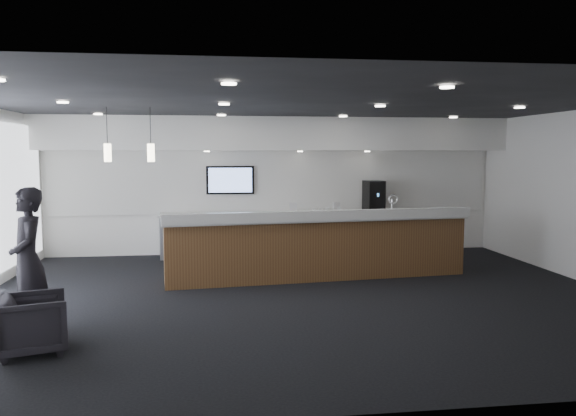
{
  "coord_description": "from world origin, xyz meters",
  "views": [
    {
      "loc": [
        -1.38,
        -8.51,
        2.25
      ],
      "look_at": [
        -0.06,
        1.3,
        1.27
      ],
      "focal_mm": 35.0,
      "sensor_mm": 36.0,
      "label": 1
    }
  ],
  "objects": [
    {
      "name": "service_counter",
      "position": [
        0.48,
        1.31,
        0.57
      ],
      "size": [
        5.56,
        1.45,
        1.49
      ],
      "rotation": [
        0.0,
        0.0,
        0.1
      ],
      "color": "brown",
      "rests_on": "ground"
    },
    {
      "name": "cup_2",
      "position": [
        1.11,
        3.54,
        1.0
      ],
      "size": [
        0.13,
        0.13,
        0.1
      ],
      "primitive_type": "imported",
      "rotation": [
        0.0,
        0.0,
        1.29
      ],
      "color": "white",
      "rests_on": "back_credenza"
    },
    {
      "name": "ceiling",
      "position": [
        0.0,
        0.0,
        3.0
      ],
      "size": [
        10.0,
        8.0,
        0.02
      ],
      "primitive_type": "cube",
      "color": "black",
      "rests_on": "back_wall"
    },
    {
      "name": "coffee_machine",
      "position": [
        2.2,
        3.69,
        1.29
      ],
      "size": [
        0.44,
        0.54,
        0.68
      ],
      "rotation": [
        0.0,
        0.0,
        0.13
      ],
      "color": "black",
      "rests_on": "back_credenza"
    },
    {
      "name": "back_wall",
      "position": [
        0.0,
        4.0,
        1.5
      ],
      "size": [
        10.0,
        0.02,
        3.0
      ],
      "primitive_type": "cube",
      "color": "white",
      "rests_on": "ground"
    },
    {
      "name": "alcove_panel",
      "position": [
        0.0,
        3.97,
        1.6
      ],
      "size": [
        9.8,
        0.06,
        1.4
      ],
      "primitive_type": "cube",
      "color": "silver",
      "rests_on": "back_wall"
    },
    {
      "name": "cup_3",
      "position": [
        0.97,
        3.54,
        1.0
      ],
      "size": [
        0.14,
        0.14,
        0.1
      ],
      "primitive_type": "imported",
      "rotation": [
        0.0,
        0.0,
        1.94
      ],
      "color": "white",
      "rests_on": "back_credenza"
    },
    {
      "name": "cup_1",
      "position": [
        1.25,
        3.54,
        1.0
      ],
      "size": [
        0.15,
        0.15,
        0.1
      ],
      "primitive_type": "imported",
      "rotation": [
        0.0,
        0.0,
        0.65
      ],
      "color": "white",
      "rests_on": "back_credenza"
    },
    {
      "name": "cup_0",
      "position": [
        1.39,
        3.54,
        1.0
      ],
      "size": [
        0.11,
        0.11,
        0.1
      ],
      "primitive_type": "imported",
      "color": "white",
      "rests_on": "back_credenza"
    },
    {
      "name": "cup_4",
      "position": [
        0.83,
        3.54,
        1.0
      ],
      "size": [
        0.15,
        0.15,
        0.1
      ],
      "primitive_type": "imported",
      "rotation": [
        0.0,
        0.0,
        2.58
      ],
      "color": "white",
      "rests_on": "back_credenza"
    },
    {
      "name": "pendant_left",
      "position": [
        -2.4,
        0.8,
        2.25
      ],
      "size": [
        0.12,
        0.12,
        0.3
      ],
      "primitive_type": "cylinder",
      "color": "#F6E7C0",
      "rests_on": "ceiling"
    },
    {
      "name": "pendant_right",
      "position": [
        -3.1,
        0.8,
        2.25
      ],
      "size": [
        0.12,
        0.12,
        0.3
      ],
      "primitive_type": "cylinder",
      "color": "#F6E7C0",
      "rests_on": "ceiling"
    },
    {
      "name": "back_credenza",
      "position": [
        -0.0,
        3.64,
        0.48
      ],
      "size": [
        5.06,
        0.66,
        0.95
      ],
      "color": "#9EA2A7",
      "rests_on": "ground"
    },
    {
      "name": "wall_tv",
      "position": [
        -1.0,
        3.91,
        1.65
      ],
      "size": [
        1.05,
        0.08,
        0.62
      ],
      "color": "black",
      "rests_on": "back_wall"
    },
    {
      "name": "ground",
      "position": [
        0.0,
        0.0,
        0.0
      ],
      "size": [
        10.0,
        10.0,
        0.0
      ],
      "primitive_type": "plane",
      "color": "black",
      "rests_on": "ground"
    },
    {
      "name": "armchair",
      "position": [
        -3.41,
        -2.02,
        0.33
      ],
      "size": [
        0.9,
        0.88,
        0.66
      ],
      "primitive_type": "imported",
      "rotation": [
        0.0,
        0.0,
        1.85
      ],
      "color": "black",
      "rests_on": "ground"
    },
    {
      "name": "soffit_bulkhead",
      "position": [
        0.0,
        3.55,
        2.65
      ],
      "size": [
        10.0,
        0.9,
        0.7
      ],
      "primitive_type": "cube",
      "color": "silver",
      "rests_on": "back_wall"
    },
    {
      "name": "lounge_guest",
      "position": [
        -3.71,
        -1.15,
        0.91
      ],
      "size": [
        0.65,
        0.78,
        1.82
      ],
      "primitive_type": "imported",
      "rotation": [
        0.0,
        0.0,
        -1.18
      ],
      "color": "black",
      "rests_on": "ground"
    },
    {
      "name": "info_sign_left",
      "position": [
        0.35,
        3.51,
        1.06
      ],
      "size": [
        0.16,
        0.05,
        0.22
      ],
      "primitive_type": "cube",
      "rotation": [
        0.0,
        0.0,
        0.19
      ],
      "color": "white",
      "rests_on": "back_credenza"
    },
    {
      "name": "info_sign_right",
      "position": [
        1.31,
        3.55,
        1.06
      ],
      "size": [
        0.16,
        0.06,
        0.22
      ],
      "primitive_type": "cube",
      "rotation": [
        0.0,
        0.0,
        0.25
      ],
      "color": "white",
      "rests_on": "back_credenza"
    },
    {
      "name": "ceiling_can_lights",
      "position": [
        0.0,
        0.0,
        2.97
      ],
      "size": [
        7.0,
        5.0,
        0.02
      ],
      "primitive_type": null,
      "color": "white",
      "rests_on": "ceiling"
    }
  ]
}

